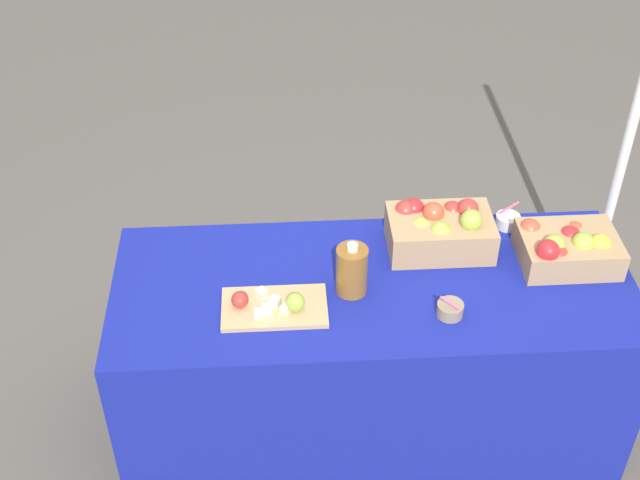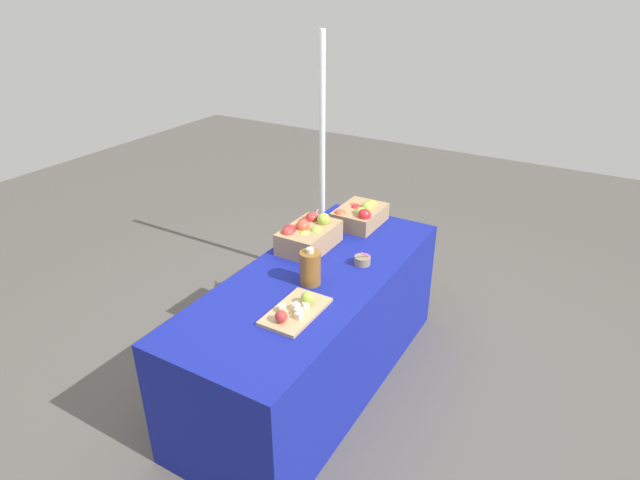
# 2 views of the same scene
# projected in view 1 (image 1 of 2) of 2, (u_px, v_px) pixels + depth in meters

# --- Properties ---
(ground_plane) EXTENTS (10.00, 10.00, 0.00)m
(ground_plane) POSITION_uv_depth(u_px,v_px,m) (367.00, 415.00, 3.56)
(ground_plane) COLOR #56514C
(table) EXTENTS (1.90, 0.76, 0.74)m
(table) POSITION_uv_depth(u_px,v_px,m) (370.00, 354.00, 3.33)
(table) COLOR navy
(table) RESTS_ON ground_plane
(apple_crate_left) EXTENTS (0.36, 0.26, 0.17)m
(apple_crate_left) POSITION_uv_depth(u_px,v_px,m) (567.00, 247.00, 3.15)
(apple_crate_left) COLOR tan
(apple_crate_left) RESTS_ON table
(apple_crate_middle) EXTENTS (0.39, 0.25, 0.20)m
(apple_crate_middle) POSITION_uv_depth(u_px,v_px,m) (439.00, 229.00, 3.21)
(apple_crate_middle) COLOR tan
(apple_crate_middle) RESTS_ON table
(cutting_board_front) EXTENTS (0.37, 0.21, 0.09)m
(cutting_board_front) POSITION_uv_depth(u_px,v_px,m) (274.00, 306.00, 2.97)
(cutting_board_front) COLOR tan
(cutting_board_front) RESTS_ON table
(sample_bowl_near) EXTENTS (0.09, 0.09, 0.11)m
(sample_bowl_near) POSITION_uv_depth(u_px,v_px,m) (508.00, 221.00, 3.35)
(sample_bowl_near) COLOR silver
(sample_bowl_near) RESTS_ON table
(sample_bowl_mid) EXTENTS (0.09, 0.09, 0.10)m
(sample_bowl_mid) POSITION_uv_depth(u_px,v_px,m) (450.00, 309.00, 2.95)
(sample_bowl_mid) COLOR gray
(sample_bowl_mid) RESTS_ON table
(cider_jug) EXTENTS (0.11, 0.11, 0.21)m
(cider_jug) POSITION_uv_depth(u_px,v_px,m) (352.00, 270.00, 3.01)
(cider_jug) COLOR brown
(cider_jug) RESTS_ON table
(tent_pole) EXTENTS (0.04, 0.04, 1.90)m
(tent_pole) POSITION_uv_depth(u_px,v_px,m) (629.00, 138.00, 3.47)
(tent_pole) COLOR white
(tent_pole) RESTS_ON ground_plane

